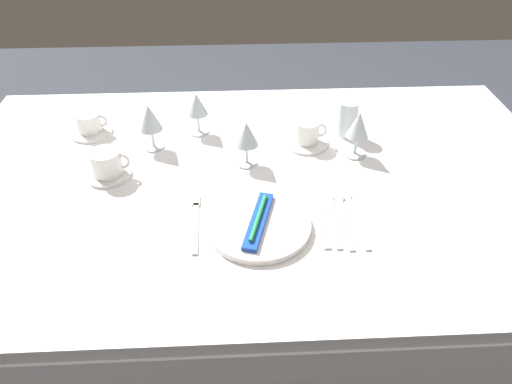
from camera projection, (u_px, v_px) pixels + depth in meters
The scene contains 20 objects.
ground_plane at pixel (257, 333), 1.81m from camera, with size 6.00×6.00×0.00m, color #383D47.
dining_table at pixel (258, 198), 1.40m from camera, with size 1.80×1.11×0.74m.
dinner_plate at pixel (258, 225), 1.17m from camera, with size 0.26×0.26×0.02m, color white.
toothbrush_package at pixel (258, 220), 1.16m from camera, with size 0.09×0.21×0.02m.
fork_outer at pixel (196, 221), 1.20m from camera, with size 0.03×0.22×0.00m.
dinner_knife at pixel (321, 221), 1.20m from camera, with size 0.02×0.21×0.00m.
spoon_soup at pixel (333, 211), 1.22m from camera, with size 0.03×0.22×0.01m.
spoon_dessert at pixel (343, 213), 1.22m from camera, with size 0.03×0.22×0.01m.
spoon_tea at pixel (353, 212), 1.22m from camera, with size 0.03×0.23×0.01m.
saucer_left at pixel (306, 143), 1.48m from camera, with size 0.14×0.14×0.01m, color white.
coffee_cup_left at pixel (308, 132), 1.46m from camera, with size 0.10×0.08×0.07m.
saucer_right at pixel (91, 132), 1.54m from camera, with size 0.13×0.13×0.01m, color white.
coffee_cup_right at pixel (90, 122), 1.51m from camera, with size 0.10×0.08×0.06m.
saucer_far at pixel (109, 174), 1.35m from camera, with size 0.13×0.13×0.01m, color white.
coffee_cup_far at pixel (107, 163), 1.32m from camera, with size 0.11×0.09×0.07m.
wine_glass_centre at pixel (246, 136), 1.34m from camera, with size 0.07×0.07×0.14m.
wine_glass_left at pixel (358, 127), 1.38m from camera, with size 0.07×0.07×0.14m.
wine_glass_right at pixel (150, 119), 1.41m from camera, with size 0.07×0.07×0.15m.
wine_glass_far at pixel (197, 106), 1.49m from camera, with size 0.07×0.07×0.14m.
drink_tumbler at pixel (347, 119), 1.50m from camera, with size 0.06×0.06×0.12m.
Camera 1 is at (-0.06, -1.09, 1.53)m, focal length 33.34 mm.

